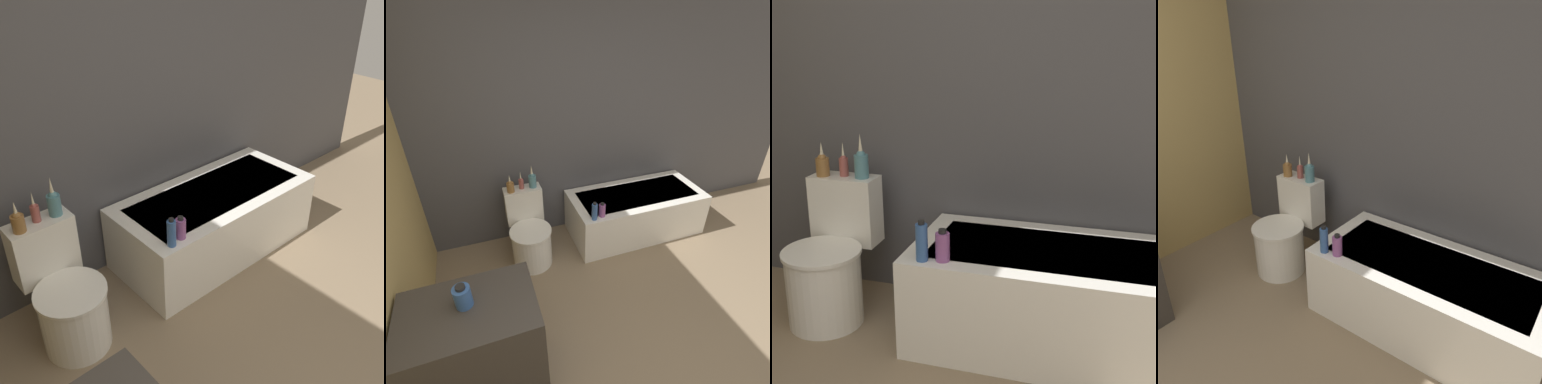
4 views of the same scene
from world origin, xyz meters
TOP-DOWN VIEW (x-y plane):
  - wall_back_tiled at (0.00, 2.38)m, footprint 6.40×0.06m
  - bathtub at (0.79, 1.98)m, footprint 1.54×0.71m
  - toilet at (-0.49, 1.92)m, footprint 0.42×0.59m
  - vase_gold at (-0.61, 2.10)m, footprint 0.07×0.07m
  - vase_silver at (-0.49, 2.13)m, footprint 0.05×0.05m
  - vase_bronze at (-0.38, 2.12)m, footprint 0.08×0.08m
  - shampoo_bottle_tall at (0.14, 1.69)m, footprint 0.06×0.06m
  - shampoo_bottle_short at (0.23, 1.71)m, footprint 0.07×0.07m

SIDE VIEW (x-z plane):
  - bathtub at x=0.79m, z-range 0.00..0.52m
  - toilet at x=-0.49m, z-range -0.07..0.69m
  - shampoo_bottle_short at x=0.23m, z-range 0.51..0.67m
  - shampoo_bottle_tall at x=0.14m, z-range 0.51..0.71m
  - vase_silver at x=-0.49m, z-range 0.73..0.92m
  - vase_gold at x=-0.61m, z-range 0.73..0.92m
  - vase_bronze at x=-0.38m, z-range 0.72..0.97m
  - wall_back_tiled at x=0.00m, z-range 0.00..2.60m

